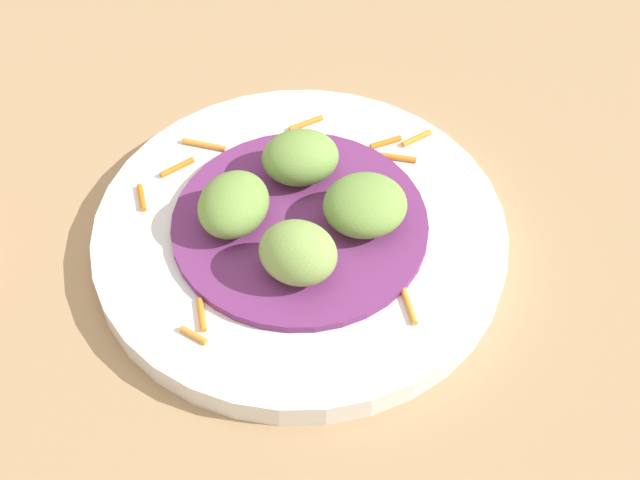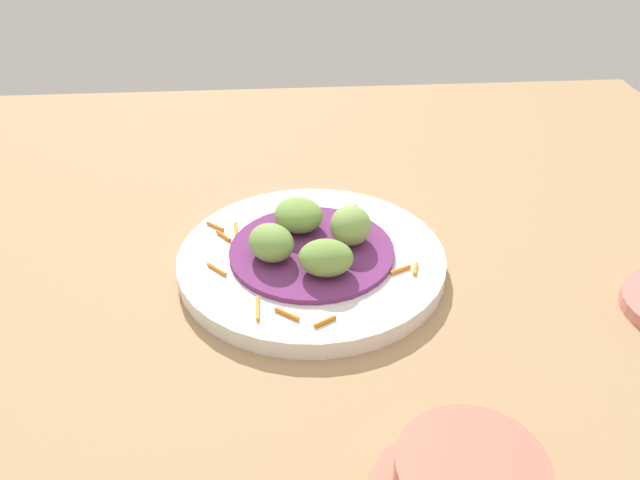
{
  "view_description": "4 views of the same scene",
  "coord_description": "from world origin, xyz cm",
  "px_view_note": "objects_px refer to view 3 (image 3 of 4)",
  "views": [
    {
      "loc": [
        -46.08,
        -7.48,
        49.9
      ],
      "look_at": [
        1.02,
        -5.06,
        4.97
      ],
      "focal_mm": 37.67,
      "sensor_mm": 36.0,
      "label": 1
    },
    {
      "loc": [
        3.88,
        -49.43,
        60.89
      ],
      "look_at": [
        2.58,
        -3.42,
        4.76
      ],
      "focal_mm": 50.56,
      "sensor_mm": 36.0,
      "label": 2
    },
    {
      "loc": [
        36.7,
        -13.3,
        47.76
      ],
      "look_at": [
        3.18,
        -6.98,
        5.3
      ],
      "focal_mm": 43.28,
      "sensor_mm": 36.0,
      "label": 3
    },
    {
      "loc": [
        40.7,
        52.26,
        41.13
      ],
      "look_at": [
        0.27,
        -4.54,
        5.99
      ],
      "focal_mm": 51.31,
      "sensor_mm": 36.0,
      "label": 4
    }
  ],
  "objects_px": {
    "main_plate": "(338,319)",
    "terracotta_bowl": "(250,59)",
    "guac_scoop_center": "(361,328)",
    "guac_scoop_right": "(369,256)",
    "guac_scoop_left": "(285,285)"
  },
  "relations": [
    {
      "from": "guac_scoop_center",
      "to": "terracotta_bowl",
      "type": "bearing_deg",
      "value": -175.27
    },
    {
      "from": "guac_scoop_center",
      "to": "main_plate",
      "type": "bearing_deg",
      "value": -167.22
    },
    {
      "from": "main_plate",
      "to": "guac_scoop_left",
      "type": "xyz_separation_m",
      "value": [
        -0.01,
        -0.04,
        0.03
      ]
    },
    {
      "from": "main_plate",
      "to": "guac_scoop_left",
      "type": "bearing_deg",
      "value": -107.22
    },
    {
      "from": "guac_scoop_right",
      "to": "terracotta_bowl",
      "type": "xyz_separation_m",
      "value": [
        -0.31,
        -0.05,
        -0.02
      ]
    },
    {
      "from": "guac_scoop_left",
      "to": "main_plate",
      "type": "bearing_deg",
      "value": 72.78
    },
    {
      "from": "main_plate",
      "to": "guac_scoop_left",
      "type": "distance_m",
      "value": 0.05
    },
    {
      "from": "main_plate",
      "to": "guac_scoop_center",
      "type": "relative_size",
      "value": 5.18
    },
    {
      "from": "guac_scoop_right",
      "to": "main_plate",
      "type": "bearing_deg",
      "value": -47.22
    },
    {
      "from": "guac_scoop_center",
      "to": "guac_scoop_right",
      "type": "height_order",
      "value": "guac_scoop_right"
    },
    {
      "from": "main_plate",
      "to": "terracotta_bowl",
      "type": "distance_m",
      "value": 0.33
    },
    {
      "from": "guac_scoop_center",
      "to": "terracotta_bowl",
      "type": "height_order",
      "value": "guac_scoop_center"
    },
    {
      "from": "guac_scoop_center",
      "to": "terracotta_bowl",
      "type": "relative_size",
      "value": 0.38
    },
    {
      "from": "main_plate",
      "to": "terracotta_bowl",
      "type": "relative_size",
      "value": 1.94
    },
    {
      "from": "guac_scoop_left",
      "to": "terracotta_bowl",
      "type": "xyz_separation_m",
      "value": [
        -0.32,
        0.01,
        -0.02
      ]
    }
  ]
}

